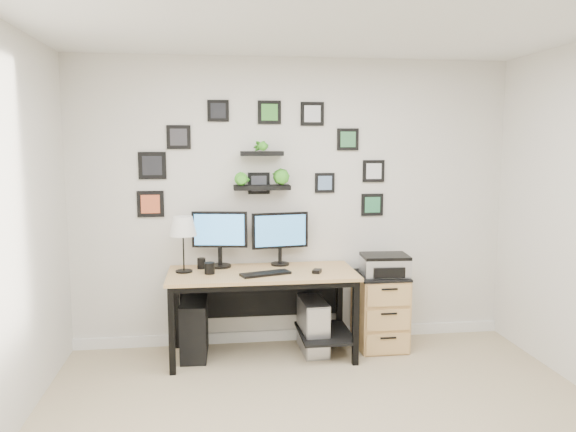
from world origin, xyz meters
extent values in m
plane|color=white|center=(0.00, 0.00, 2.60)|extent=(4.00, 4.00, 0.00)
plane|color=silver|center=(0.00, 2.00, 1.30)|extent=(4.00, 0.00, 4.00)
plane|color=silver|center=(0.00, -2.00, 1.30)|extent=(4.00, 0.00, 4.00)
cube|color=white|center=(0.00, 1.99, 0.05)|extent=(4.00, 0.03, 0.10)
cube|color=tan|center=(-0.33, 1.63, 0.73)|extent=(1.60, 0.70, 0.03)
cube|color=black|center=(-0.33, 1.63, 0.69)|extent=(1.54, 0.64, 0.05)
cube|color=black|center=(-0.33, 1.96, 0.46)|extent=(1.44, 0.02, 0.41)
cube|color=black|center=(0.22, 1.63, 0.18)|extent=(0.45, 0.63, 0.03)
cube|color=black|center=(-1.08, 1.33, 0.36)|extent=(0.05, 0.05, 0.72)
cube|color=black|center=(-1.08, 1.93, 0.36)|extent=(0.05, 0.05, 0.72)
cube|color=black|center=(0.42, 1.33, 0.36)|extent=(0.05, 0.05, 0.72)
cube|color=black|center=(0.42, 1.93, 0.36)|extent=(0.05, 0.05, 0.72)
cylinder|color=black|center=(-0.68, 1.85, 0.76)|extent=(0.22, 0.22, 0.02)
cylinder|color=black|center=(-0.68, 1.85, 0.85)|extent=(0.04, 0.04, 0.17)
cube|color=black|center=(-0.68, 1.85, 1.09)|extent=(0.49, 0.11, 0.32)
cube|color=#3F8CCC|center=(-0.68, 1.83, 1.09)|extent=(0.43, 0.08, 0.27)
cylinder|color=black|center=(-0.14, 1.87, 0.76)|extent=(0.19, 0.19, 0.02)
cylinder|color=black|center=(-0.14, 1.87, 0.83)|extent=(0.04, 0.04, 0.15)
cube|color=black|center=(-0.14, 1.86, 1.07)|extent=(0.51, 0.10, 0.32)
cube|color=#3F8CCC|center=(-0.14, 1.85, 1.07)|extent=(0.46, 0.07, 0.28)
cube|color=black|center=(-0.31, 1.51, 0.76)|extent=(0.44, 0.26, 0.02)
cube|color=black|center=(0.13, 1.52, 0.76)|extent=(0.10, 0.12, 0.03)
cylinder|color=black|center=(-0.99, 1.70, 0.76)|extent=(0.14, 0.14, 0.01)
cylinder|color=black|center=(-0.99, 1.70, 0.98)|extent=(0.01, 0.01, 0.43)
cone|color=white|center=(-0.99, 1.70, 1.15)|extent=(0.23, 0.23, 0.16)
cylinder|color=black|center=(-0.77, 1.61, 0.80)|extent=(0.09, 0.09, 0.10)
cylinder|color=black|center=(-0.84, 1.81, 0.80)|extent=(0.07, 0.07, 0.09)
cube|color=black|center=(-0.91, 1.71, 0.25)|extent=(0.23, 0.50, 0.49)
cube|color=gray|center=(0.13, 1.68, 0.23)|extent=(0.22, 0.48, 0.47)
cube|color=silver|center=(0.14, 1.45, 0.23)|extent=(0.19, 0.02, 0.44)
cube|color=tan|center=(0.75, 1.73, 0.33)|extent=(0.42, 0.50, 0.65)
cube|color=black|center=(0.75, 1.73, 0.66)|extent=(0.43, 0.51, 0.02)
cube|color=tan|center=(0.75, 1.47, 0.11)|extent=(0.39, 0.02, 0.18)
cylinder|color=black|center=(0.75, 1.46, 0.17)|extent=(0.14, 0.02, 0.02)
cube|color=tan|center=(0.75, 1.47, 0.33)|extent=(0.39, 0.02, 0.18)
cylinder|color=black|center=(0.75, 1.46, 0.39)|extent=(0.14, 0.02, 0.02)
cube|color=tan|center=(0.75, 1.47, 0.54)|extent=(0.39, 0.02, 0.18)
cylinder|color=black|center=(0.75, 1.46, 0.60)|extent=(0.14, 0.02, 0.02)
cube|color=silver|center=(0.78, 1.69, 0.75)|extent=(0.42, 0.34, 0.16)
cube|color=black|center=(0.78, 1.69, 0.84)|extent=(0.42, 0.34, 0.03)
cube|color=black|center=(0.77, 1.53, 0.73)|extent=(0.28, 0.03, 0.09)
cube|color=black|center=(-0.30, 1.91, 1.45)|extent=(0.50, 0.18, 0.04)
cube|color=black|center=(-0.30, 1.90, 1.75)|extent=(0.38, 0.15, 0.04)
imported|color=green|center=(-0.47, 1.91, 1.60)|extent=(0.15, 0.12, 0.27)
imported|color=green|center=(-0.13, 1.91, 1.60)|extent=(0.15, 0.15, 0.27)
imported|color=green|center=(-0.30, 1.90, 1.90)|extent=(0.13, 0.09, 0.25)
cube|color=black|center=(-1.28, 1.99, 1.31)|extent=(0.23, 0.02, 0.23)
cube|color=#D55932|center=(-1.28, 1.98, 1.31)|extent=(0.16, 0.00, 0.16)
cube|color=black|center=(-0.68, 1.99, 2.12)|extent=(0.19, 0.02, 0.19)
cube|color=black|center=(-0.68, 1.98, 2.12)|extent=(0.13, 0.00, 0.13)
cube|color=black|center=(0.28, 1.99, 1.48)|extent=(0.18, 0.02, 0.18)
cube|color=#6585B2|center=(0.28, 1.98, 1.48)|extent=(0.13, 0.00, 0.13)
cube|color=black|center=(-1.02, 1.99, 1.89)|extent=(0.21, 0.02, 0.21)
cube|color=#313035|center=(-1.02, 1.98, 1.89)|extent=(0.15, 0.00, 0.15)
cube|color=black|center=(0.16, 1.99, 2.10)|extent=(0.21, 0.02, 0.21)
cube|color=silver|center=(0.16, 1.98, 2.10)|extent=(0.15, 0.00, 0.15)
cube|color=black|center=(0.74, 1.99, 1.27)|extent=(0.21, 0.02, 0.21)
cube|color=#2C7A4E|center=(0.74, 1.98, 1.27)|extent=(0.14, 0.00, 0.14)
cube|color=black|center=(-0.32, 1.99, 1.48)|extent=(0.20, 0.02, 0.20)
cube|color=#3B3C43|center=(-0.32, 1.98, 1.48)|extent=(0.14, 0.00, 0.14)
cube|color=black|center=(-0.22, 1.99, 2.11)|extent=(0.21, 0.02, 0.21)
cube|color=#388A2E|center=(-0.22, 1.98, 2.11)|extent=(0.14, 0.00, 0.14)
cube|color=black|center=(-1.26, 1.99, 1.65)|extent=(0.24, 0.02, 0.24)
cube|color=black|center=(-1.26, 1.98, 1.65)|extent=(0.17, 0.00, 0.17)
cube|color=black|center=(0.74, 1.99, 1.58)|extent=(0.20, 0.02, 0.20)
cube|color=silver|center=(0.74, 1.98, 1.58)|extent=(0.14, 0.00, 0.14)
cube|color=black|center=(0.49, 1.99, 1.87)|extent=(0.20, 0.02, 0.20)
cube|color=#367746|center=(0.49, 1.98, 1.87)|extent=(0.14, 0.00, 0.14)
camera|label=1|loc=(-0.73, -3.05, 1.85)|focal=35.00mm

